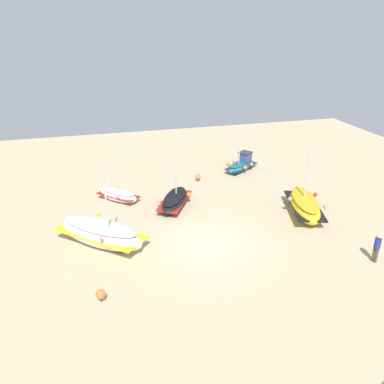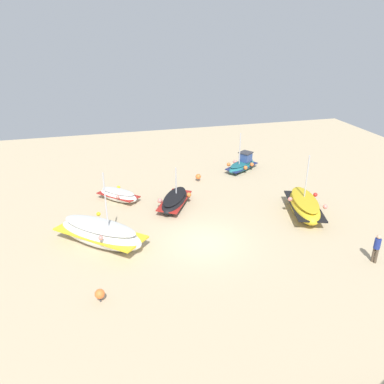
{
  "view_description": "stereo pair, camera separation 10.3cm",
  "coord_description": "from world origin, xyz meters",
  "px_view_note": "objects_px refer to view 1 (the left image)",
  "views": [
    {
      "loc": [
        5.49,
        17.71,
        11.3
      ],
      "look_at": [
        -0.58,
        -4.92,
        0.9
      ],
      "focal_mm": 35.9,
      "sensor_mm": 36.0,
      "label": 1
    },
    {
      "loc": [
        5.39,
        17.74,
        11.3
      ],
      "look_at": [
        -0.58,
        -4.92,
        0.9
      ],
      "focal_mm": 35.9,
      "sensor_mm": 36.0,
      "label": 2
    }
  ],
  "objects_px": {
    "fishing_boat_0": "(175,201)",
    "fishing_boat_2": "(101,233)",
    "fishing_boat_1": "(304,205)",
    "fishing_boat_4": "(118,195)",
    "mooring_buoy_0": "(198,177)",
    "mooring_buoy_1": "(101,294)",
    "fishing_boat_3": "(242,165)",
    "person_walking": "(377,246)"
  },
  "relations": [
    {
      "from": "fishing_boat_1",
      "to": "mooring_buoy_1",
      "type": "relative_size",
      "value": 7.59
    },
    {
      "from": "fishing_boat_4",
      "to": "mooring_buoy_1",
      "type": "height_order",
      "value": "fishing_boat_4"
    },
    {
      "from": "mooring_buoy_0",
      "to": "mooring_buoy_1",
      "type": "distance_m",
      "value": 14.7
    },
    {
      "from": "mooring_buoy_1",
      "to": "fishing_boat_1",
      "type": "bearing_deg",
      "value": -157.96
    },
    {
      "from": "fishing_boat_4",
      "to": "person_walking",
      "type": "distance_m",
      "value": 16.22
    },
    {
      "from": "fishing_boat_4",
      "to": "mooring_buoy_0",
      "type": "relative_size",
      "value": 4.96
    },
    {
      "from": "mooring_buoy_1",
      "to": "mooring_buoy_0",
      "type": "bearing_deg",
      "value": -122.69
    },
    {
      "from": "fishing_boat_3",
      "to": "fishing_boat_0",
      "type": "bearing_deg",
      "value": -177.05
    },
    {
      "from": "mooring_buoy_1",
      "to": "fishing_boat_4",
      "type": "bearing_deg",
      "value": -99.18
    },
    {
      "from": "fishing_boat_4",
      "to": "person_walking",
      "type": "xyz_separation_m",
      "value": [
        -12.03,
        10.87,
        0.5
      ]
    },
    {
      "from": "fishing_boat_3",
      "to": "mooring_buoy_1",
      "type": "distance_m",
      "value": 18.36
    },
    {
      "from": "fishing_boat_0",
      "to": "mooring_buoy_0",
      "type": "relative_size",
      "value": 6.51
    },
    {
      "from": "fishing_boat_4",
      "to": "person_walking",
      "type": "relative_size",
      "value": 1.88
    },
    {
      "from": "fishing_boat_4",
      "to": "mooring_buoy_1",
      "type": "distance_m",
      "value": 10.55
    },
    {
      "from": "fishing_boat_0",
      "to": "mooring_buoy_0",
      "type": "distance_m",
      "value": 4.75
    },
    {
      "from": "fishing_boat_0",
      "to": "mooring_buoy_1",
      "type": "distance_m",
      "value": 9.96
    },
    {
      "from": "fishing_boat_1",
      "to": "fishing_boat_3",
      "type": "distance_m",
      "value": 8.59
    },
    {
      "from": "person_walking",
      "to": "mooring_buoy_1",
      "type": "xyz_separation_m",
      "value": [
        13.72,
        -0.46,
        -0.51
      ]
    },
    {
      "from": "fishing_boat_3",
      "to": "fishing_boat_2",
      "type": "bearing_deg",
      "value": -177.81
    },
    {
      "from": "fishing_boat_0",
      "to": "fishing_boat_2",
      "type": "height_order",
      "value": "fishing_boat_2"
    },
    {
      "from": "fishing_boat_1",
      "to": "fishing_boat_3",
      "type": "xyz_separation_m",
      "value": [
        0.82,
        -8.55,
        -0.15
      ]
    },
    {
      "from": "person_walking",
      "to": "fishing_boat_2",
      "type": "bearing_deg",
      "value": -41.9
    },
    {
      "from": "fishing_boat_3",
      "to": "mooring_buoy_0",
      "type": "bearing_deg",
      "value": 164.1
    },
    {
      "from": "mooring_buoy_0",
      "to": "mooring_buoy_1",
      "type": "bearing_deg",
      "value": 57.31
    },
    {
      "from": "fishing_boat_2",
      "to": "mooring_buoy_1",
      "type": "height_order",
      "value": "fishing_boat_2"
    },
    {
      "from": "mooring_buoy_0",
      "to": "mooring_buoy_1",
      "type": "relative_size",
      "value": 0.95
    },
    {
      "from": "fishing_boat_0",
      "to": "fishing_boat_4",
      "type": "distance_m",
      "value": 4.03
    },
    {
      "from": "fishing_boat_4",
      "to": "mooring_buoy_0",
      "type": "height_order",
      "value": "fishing_boat_4"
    },
    {
      "from": "fishing_boat_2",
      "to": "person_walking",
      "type": "bearing_deg",
      "value": -159.45
    },
    {
      "from": "fishing_boat_4",
      "to": "fishing_boat_1",
      "type": "bearing_deg",
      "value": 20.13
    },
    {
      "from": "fishing_boat_3",
      "to": "mooring_buoy_0",
      "type": "height_order",
      "value": "fishing_boat_3"
    },
    {
      "from": "fishing_boat_4",
      "to": "fishing_boat_0",
      "type": "bearing_deg",
      "value": 16.14
    },
    {
      "from": "fishing_boat_0",
      "to": "fishing_boat_4",
      "type": "height_order",
      "value": "fishing_boat_0"
    },
    {
      "from": "fishing_boat_0",
      "to": "mooring_buoy_1",
      "type": "xyz_separation_m",
      "value": [
        5.22,
        8.48,
        -0.04
      ]
    },
    {
      "from": "fishing_boat_3",
      "to": "fishing_boat_4",
      "type": "relative_size",
      "value": 1.13
    },
    {
      "from": "mooring_buoy_0",
      "to": "fishing_boat_4",
      "type": "bearing_deg",
      "value": 17.39
    },
    {
      "from": "fishing_boat_4",
      "to": "fishing_boat_3",
      "type": "bearing_deg",
      "value": 62.72
    },
    {
      "from": "fishing_boat_4",
      "to": "mooring_buoy_1",
      "type": "relative_size",
      "value": 4.7
    },
    {
      "from": "mooring_buoy_0",
      "to": "fishing_boat_1",
      "type": "bearing_deg",
      "value": 125.07
    },
    {
      "from": "fishing_boat_1",
      "to": "fishing_boat_4",
      "type": "height_order",
      "value": "fishing_boat_1"
    },
    {
      "from": "fishing_boat_3",
      "to": "fishing_boat_4",
      "type": "bearing_deg",
      "value": 163.29
    },
    {
      "from": "fishing_boat_3",
      "to": "mooring_buoy_0",
      "type": "xyz_separation_m",
      "value": [
        4.18,
        1.42,
        -0.1
      ]
    }
  ]
}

